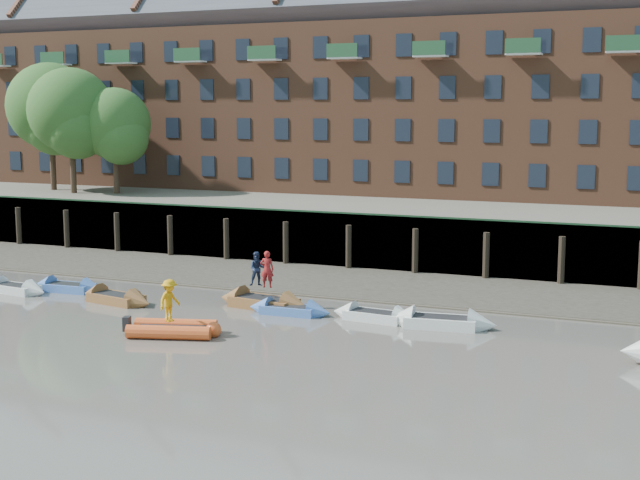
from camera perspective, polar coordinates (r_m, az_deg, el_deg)
The scene contains 18 objects.
ground at distance 31.72m, azimuth -8.90°, elevation -8.67°, with size 220.00×220.00×0.00m, color #605B55.
foreshore at distance 47.53m, azimuth 2.48°, elevation -2.81°, with size 110.00×8.00×0.50m, color #3D382F.
mud_band at distance 44.41m, azimuth 0.97°, elevation -3.61°, with size 110.00×1.60×0.10m, color #4C4336.
river_wall at distance 51.33m, azimuth 4.18°, elevation -0.18°, with size 110.00×1.23×3.30m.
bank_terrace at distance 64.28m, azimuth 8.02°, elevation 1.51°, with size 110.00×28.00×3.20m, color #5E594D.
apartment_terrace at distance 64.88m, azimuth 8.45°, elevation 11.50°, with size 80.60×15.56×20.98m.
tree_cluster at distance 67.48m, azimuth -15.63°, elevation 7.91°, with size 11.76×7.74×9.40m.
rowboat_0 at distance 47.76m, azimuth -18.94°, elevation -2.96°, with size 4.20×1.63×1.19m.
rowboat_1 at distance 47.25m, azimuth -15.81°, elevation -2.94°, with size 4.17×1.45×1.19m.
rowboat_2 at distance 43.93m, azimuth -12.92°, elevation -3.66°, with size 4.57×2.11×1.28m.
rowboat_3 at distance 41.84m, azimuth -3.61°, elevation -4.02°, with size 5.13×2.15×1.44m.
rowboat_4 at distance 40.56m, azimuth -1.98°, elevation -4.49°, with size 3.99×1.29×1.15m.
rowboat_5 at distance 39.43m, azimuth 3.53°, elevation -4.86°, with size 4.19×1.58×1.19m.
rowboat_6 at distance 38.46m, azimuth 7.75°, elevation -5.22°, with size 4.84×1.93×1.37m.
rib_tender at distance 37.25m, azimuth -9.20°, elevation -5.64°, with size 3.89×2.69×0.66m.
person_rower_a at distance 41.56m, azimuth -3.41°, elevation -1.88°, with size 0.63×0.42×1.74m, color maroon.
person_rower_b at distance 41.97m, azimuth -4.02°, elevation -1.85°, with size 0.79×0.62×1.63m, color #19233F.
person_rib_crew at distance 36.95m, azimuth -9.61°, elevation -3.84°, with size 1.13×0.65×1.76m, color orange.
Camera 1 is at (15.97, -25.79, 9.29)m, focal length 50.00 mm.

